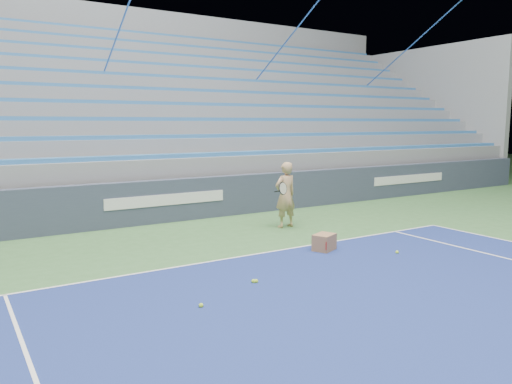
% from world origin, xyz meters
% --- Properties ---
extents(sponsor_barrier, '(30.00, 0.32, 1.10)m').
position_xyz_m(sponsor_barrier, '(0.00, 15.88, 0.55)').
color(sponsor_barrier, '#353D51').
rests_on(sponsor_barrier, ground).
extents(bleachers, '(31.00, 9.15, 7.30)m').
position_xyz_m(bleachers, '(0.00, 21.60, 2.36)').
color(bleachers, gray).
rests_on(bleachers, ground).
extents(tennis_player, '(0.91, 0.82, 1.60)m').
position_xyz_m(tennis_player, '(2.25, 13.70, 0.81)').
color(tennis_player, tan).
rests_on(tennis_player, ground).
extents(ball_box, '(0.55, 0.50, 0.34)m').
position_xyz_m(ball_box, '(1.60, 11.42, 0.17)').
color(ball_box, '#926746').
rests_on(ball_box, ground).
extents(tennis_ball_0, '(0.07, 0.07, 0.07)m').
position_xyz_m(tennis_ball_0, '(-0.68, 10.43, 0.03)').
color(tennis_ball_0, '#B7E72F').
rests_on(tennis_ball_0, ground).
extents(tennis_ball_1, '(0.07, 0.07, 0.07)m').
position_xyz_m(tennis_ball_1, '(-0.65, 10.41, 0.03)').
color(tennis_ball_1, '#B7E72F').
rests_on(tennis_ball_1, ground).
extents(tennis_ball_2, '(0.07, 0.07, 0.07)m').
position_xyz_m(tennis_ball_2, '(-1.86, 9.90, 0.03)').
color(tennis_ball_2, '#B7E72F').
rests_on(tennis_ball_2, ground).
extents(tennis_ball_3, '(0.07, 0.07, 0.07)m').
position_xyz_m(tennis_ball_3, '(2.65, 10.48, 0.03)').
color(tennis_ball_3, '#B7E72F').
rests_on(tennis_ball_3, ground).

